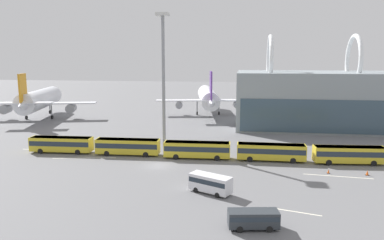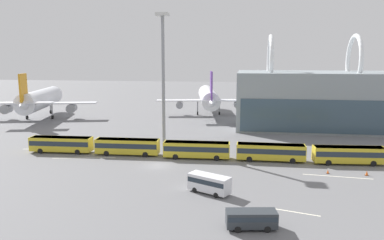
{
  "view_description": "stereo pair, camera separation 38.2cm",
  "coord_description": "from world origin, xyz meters",
  "px_view_note": "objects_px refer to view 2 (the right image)",
  "views": [
    {
      "loc": [
        14.27,
        -59.73,
        18.12
      ],
      "look_at": [
        2.33,
        23.43,
        4.0
      ],
      "focal_mm": 35.0,
      "sensor_mm": 36.0,
      "label": 1
    },
    {
      "loc": [
        14.64,
        -59.68,
        18.12
      ],
      "look_at": [
        2.33,
        23.43,
        4.0
      ],
      "focal_mm": 35.0,
      "sensor_mm": 36.0,
      "label": 2
    }
  ],
  "objects_px": {
    "airliner_at_gate_near": "(40,100)",
    "service_van_crossing": "(251,218)",
    "service_van_foreground": "(209,183)",
    "traffic_cone_0": "(328,171)",
    "shuttle_bus_3": "(271,151)",
    "shuttle_bus_4": "(349,154)",
    "shuttle_bus_0": "(61,143)",
    "airliner_parked_remote": "(375,104)",
    "floodlight_mast": "(163,66)",
    "airliner_at_gate_far": "(208,97)",
    "shuttle_bus_1": "(127,146)",
    "traffic_cone_1": "(367,173)",
    "shuttle_bus_2": "(197,149)"
  },
  "relations": [
    {
      "from": "airliner_at_gate_far",
      "to": "shuttle_bus_2",
      "type": "relative_size",
      "value": 2.97
    },
    {
      "from": "shuttle_bus_2",
      "to": "shuttle_bus_3",
      "type": "xyz_separation_m",
      "value": [
        13.15,
        0.23,
        0.0
      ]
    },
    {
      "from": "airliner_at_gate_near",
      "to": "airliner_parked_remote",
      "type": "xyz_separation_m",
      "value": [
        96.9,
        8.38,
        -0.56
      ]
    },
    {
      "from": "airliner_at_gate_near",
      "to": "service_van_crossing",
      "type": "xyz_separation_m",
      "value": [
        61.76,
        -64.77,
        -4.45
      ]
    },
    {
      "from": "shuttle_bus_4",
      "to": "floodlight_mast",
      "type": "relative_size",
      "value": 0.45
    },
    {
      "from": "airliner_at_gate_far",
      "to": "service_van_foreground",
      "type": "xyz_separation_m",
      "value": [
        7.44,
        -70.01,
        -4.11
      ]
    },
    {
      "from": "airliner_at_gate_far",
      "to": "shuttle_bus_0",
      "type": "distance_m",
      "value": 57.36
    },
    {
      "from": "shuttle_bus_1",
      "to": "floodlight_mast",
      "type": "bearing_deg",
      "value": 57.31
    },
    {
      "from": "shuttle_bus_2",
      "to": "floodlight_mast",
      "type": "bearing_deg",
      "value": 129.78
    },
    {
      "from": "airliner_at_gate_far",
      "to": "service_van_crossing",
      "type": "distance_m",
      "value": 81.14
    },
    {
      "from": "shuttle_bus_0",
      "to": "shuttle_bus_3",
      "type": "bearing_deg",
      "value": -2.52
    },
    {
      "from": "traffic_cone_0",
      "to": "floodlight_mast",
      "type": "bearing_deg",
      "value": 153.46
    },
    {
      "from": "traffic_cone_0",
      "to": "traffic_cone_1",
      "type": "distance_m",
      "value": 5.77
    },
    {
      "from": "shuttle_bus_1",
      "to": "traffic_cone_1",
      "type": "xyz_separation_m",
      "value": [
        40.65,
        -6.52,
        -1.4
      ]
    },
    {
      "from": "service_van_foreground",
      "to": "service_van_crossing",
      "type": "relative_size",
      "value": 1.09
    },
    {
      "from": "airliner_at_gate_far",
      "to": "shuttle_bus_0",
      "type": "height_order",
      "value": "airliner_at_gate_far"
    },
    {
      "from": "airliner_at_gate_near",
      "to": "shuttle_bus_1",
      "type": "bearing_deg",
      "value": -146.78
    },
    {
      "from": "airliner_parked_remote",
      "to": "shuttle_bus_2",
      "type": "xyz_separation_m",
      "value": [
        -44.72,
        -46.03,
        -3.3
      ]
    },
    {
      "from": "service_van_crossing",
      "to": "shuttle_bus_3",
      "type": "bearing_deg",
      "value": 73.5
    },
    {
      "from": "airliner_parked_remote",
      "to": "shuttle_bus_3",
      "type": "bearing_deg",
      "value": 174.73
    },
    {
      "from": "service_van_foreground",
      "to": "traffic_cone_0",
      "type": "bearing_deg",
      "value": -120.57
    },
    {
      "from": "airliner_parked_remote",
      "to": "shuttle_bus_4",
      "type": "distance_m",
      "value": 49.5
    },
    {
      "from": "traffic_cone_1",
      "to": "floodlight_mast",
      "type": "bearing_deg",
      "value": 157.05
    },
    {
      "from": "shuttle_bus_0",
      "to": "floodlight_mast",
      "type": "bearing_deg",
      "value": 23.07
    },
    {
      "from": "shuttle_bus_2",
      "to": "shuttle_bus_4",
      "type": "relative_size",
      "value": 0.99
    },
    {
      "from": "traffic_cone_0",
      "to": "shuttle_bus_3",
      "type": "bearing_deg",
      "value": 144.72
    },
    {
      "from": "airliner_at_gate_near",
      "to": "service_van_crossing",
      "type": "relative_size",
      "value": 6.01
    },
    {
      "from": "airliner_at_gate_far",
      "to": "airliner_parked_remote",
      "type": "distance_m",
      "value": 48.6
    },
    {
      "from": "airliner_parked_remote",
      "to": "shuttle_bus_0",
      "type": "bearing_deg",
      "value": 152.01
    },
    {
      "from": "airliner_parked_remote",
      "to": "shuttle_bus_1",
      "type": "xyz_separation_m",
      "value": [
        -57.87,
        -45.53,
        -3.3
      ]
    },
    {
      "from": "airliner_at_gate_near",
      "to": "traffic_cone_0",
      "type": "distance_m",
      "value": 85.93
    },
    {
      "from": "shuttle_bus_0",
      "to": "service_van_crossing",
      "type": "relative_size",
      "value": 2.13
    },
    {
      "from": "shuttle_bus_0",
      "to": "traffic_cone_0",
      "type": "relative_size",
      "value": 18.23
    },
    {
      "from": "shuttle_bus_3",
      "to": "floodlight_mast",
      "type": "distance_m",
      "value": 27.17
    },
    {
      "from": "shuttle_bus_3",
      "to": "floodlight_mast",
      "type": "relative_size",
      "value": 0.44
    },
    {
      "from": "shuttle_bus_3",
      "to": "shuttle_bus_4",
      "type": "distance_m",
      "value": 13.15
    },
    {
      "from": "shuttle_bus_1",
      "to": "service_van_foreground",
      "type": "xyz_separation_m",
      "value": [
        17.2,
        -17.65,
        -0.33
      ]
    },
    {
      "from": "traffic_cone_0",
      "to": "shuttle_bus_4",
      "type": "bearing_deg",
      "value": 52.91
    },
    {
      "from": "shuttle_bus_0",
      "to": "airliner_at_gate_near",
      "type": "bearing_deg",
      "value": 122.55
    },
    {
      "from": "shuttle_bus_4",
      "to": "service_van_foreground",
      "type": "height_order",
      "value": "shuttle_bus_4"
    },
    {
      "from": "airliner_at_gate_near",
      "to": "airliner_parked_remote",
      "type": "relative_size",
      "value": 1.07
    },
    {
      "from": "shuttle_bus_3",
      "to": "traffic_cone_1",
      "type": "xyz_separation_m",
      "value": [
        14.34,
        -6.25,
        -1.4
      ]
    },
    {
      "from": "airliner_at_gate_near",
      "to": "service_van_foreground",
      "type": "distance_m",
      "value": 78.63
    },
    {
      "from": "shuttle_bus_3",
      "to": "service_van_crossing",
      "type": "distance_m",
      "value": 27.58
    },
    {
      "from": "airliner_parked_remote",
      "to": "service_van_crossing",
      "type": "xyz_separation_m",
      "value": [
        -35.14,
        -73.15,
        -3.89
      ]
    },
    {
      "from": "shuttle_bus_4",
      "to": "airliner_parked_remote",
      "type": "bearing_deg",
      "value": 63.9
    },
    {
      "from": "traffic_cone_1",
      "to": "shuttle_bus_4",
      "type": "bearing_deg",
      "value": 100.86
    },
    {
      "from": "service_van_foreground",
      "to": "shuttle_bus_1",
      "type": "bearing_deg",
      "value": -18.89
    },
    {
      "from": "service_van_foreground",
      "to": "traffic_cone_0",
      "type": "distance_m",
      "value": 21.02
    },
    {
      "from": "shuttle_bus_1",
      "to": "traffic_cone_1",
      "type": "distance_m",
      "value": 41.19
    }
  ]
}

